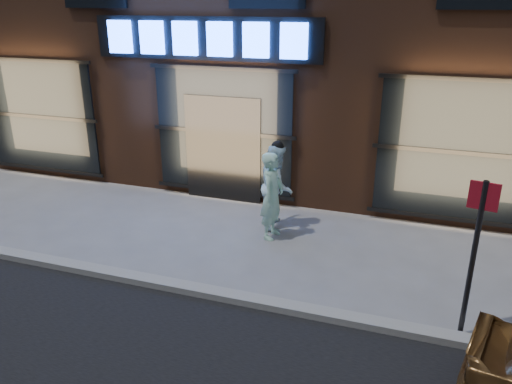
% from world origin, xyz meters
% --- Properties ---
extents(ground, '(90.00, 90.00, 0.00)m').
position_xyz_m(ground, '(0.00, 0.00, 0.00)').
color(ground, slate).
rests_on(ground, ground).
extents(curb, '(60.00, 0.25, 0.12)m').
position_xyz_m(curb, '(0.00, 0.00, 0.06)').
color(curb, gray).
rests_on(curb, ground).
extents(man_bowtie, '(0.46, 0.66, 1.72)m').
position_xyz_m(man_bowtie, '(1.65, 2.35, 0.86)').
color(man_bowtie, '#B4EDCC').
rests_on(man_bowtie, ground).
extents(man_cap, '(0.82, 0.96, 1.72)m').
position_xyz_m(man_cap, '(1.58, 2.90, 0.86)').
color(man_cap, white).
rests_on(man_cap, ground).
extents(sign_post, '(0.36, 0.10, 2.28)m').
position_xyz_m(sign_post, '(5.04, 0.20, 1.38)').
color(sign_post, '#262628').
rests_on(sign_post, ground).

